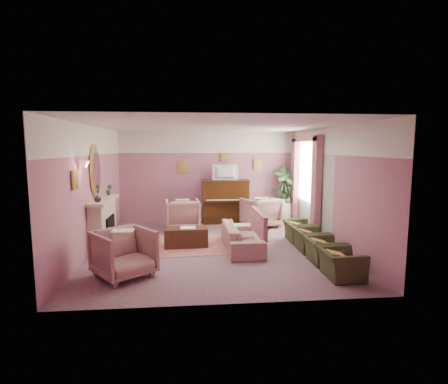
{
  "coord_description": "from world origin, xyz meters",
  "views": [
    {
      "loc": [
        -0.55,
        -7.93,
        2.33
      ],
      "look_at": [
        0.24,
        0.4,
        1.25
      ],
      "focal_mm": 28.0,
      "sensor_mm": 36.0,
      "label": 1
    }
  ],
  "objects": [
    {
      "name": "coffee_table",
      "position": [
        -0.69,
        0.12,
        0.23
      ],
      "size": [
        1.03,
        0.56,
        0.45
      ],
      "primitive_type": "cube",
      "rotation": [
        0.0,
        0.0,
        0.06
      ],
      "color": "#381F11",
      "rests_on": "floor"
    },
    {
      "name": "curtain_left",
      "position": [
        2.62,
        0.63,
        1.3
      ],
      "size": [
        0.16,
        0.34,
        2.6
      ],
      "primitive_type": "cube",
      "color": "#A45E68",
      "rests_on": "floor"
    },
    {
      "name": "fireplace_surround",
      "position": [
        -2.59,
        0.2,
        0.55
      ],
      "size": [
        0.3,
        1.4,
        1.1
      ],
      "primitive_type": "cube",
      "color": "#C2B295",
      "rests_on": "floor"
    },
    {
      "name": "television",
      "position": [
        0.5,
        2.63,
        1.6
      ],
      "size": [
        0.8,
        0.12,
        0.48
      ],
      "primitive_type": "imported",
      "color": "black",
      "rests_on": "piano"
    },
    {
      "name": "side_plant_small",
      "position": [
        2.44,
        2.54,
        0.84
      ],
      "size": [
        0.16,
        0.16,
        0.28
      ],
      "primitive_type": "imported",
      "color": "#254724",
      "rests_on": "side_table"
    },
    {
      "name": "fire_ember",
      "position": [
        -2.45,
        0.2,
        0.22
      ],
      "size": [
        0.06,
        0.54,
        0.1
      ],
      "primitive_type": "cube",
      "color": "#FF5710",
      "rests_on": "floor"
    },
    {
      "name": "print_back_right",
      "position": [
        1.55,
        2.96,
        1.78
      ],
      "size": [
        0.26,
        0.03,
        0.34
      ],
      "primitive_type": "cube",
      "color": "gold",
      "rests_on": "wall_back"
    },
    {
      "name": "print_left_wall",
      "position": [
        -2.71,
        -1.2,
        1.72
      ],
      "size": [
        0.03,
        0.28,
        0.36
      ],
      "primitive_type": "cube",
      "color": "gold",
      "rests_on": "wall_left"
    },
    {
      "name": "stripe_panel",
      "position": [
        2.73,
        1.3,
        1.07
      ],
      "size": [
        0.01,
        3.0,
        2.15
      ],
      "primitive_type": "cube",
      "color": "#A4ABA1",
      "rests_on": "wall_right"
    },
    {
      "name": "floor",
      "position": [
        0.0,
        0.0,
        0.0
      ],
      "size": [
        5.5,
        6.0,
        0.01
      ],
      "primitive_type": "cube",
      "color": "#7A5A63",
      "rests_on": "ground"
    },
    {
      "name": "sconce_shade",
      "position": [
        -2.62,
        -0.85,
        1.98
      ],
      "size": [
        0.2,
        0.2,
        0.16
      ],
      "primitive_type": "cone",
      "color": "#DD8467",
      "rests_on": "wall_left"
    },
    {
      "name": "side_table",
      "position": [
        2.32,
        2.64,
        0.35
      ],
      "size": [
        0.52,
        0.52,
        0.7
      ],
      "primitive_type": "cylinder",
      "color": "white",
      "rests_on": "floor"
    },
    {
      "name": "piano_top",
      "position": [
        0.5,
        2.68,
        1.31
      ],
      "size": [
        1.45,
        0.65,
        0.04
      ],
      "primitive_type": "cube",
      "color": "#321A09",
      "rests_on": "piano"
    },
    {
      "name": "side_plant_big",
      "position": [
        2.32,
        2.64,
        0.87
      ],
      "size": [
        0.3,
        0.3,
        0.34
      ],
      "primitive_type": "imported",
      "color": "#254724",
      "rests_on": "side_table"
    },
    {
      "name": "wall_left",
      "position": [
        -2.75,
        0.0,
        1.4
      ],
      "size": [
        0.02,
        6.0,
        2.8
      ],
      "primitive_type": "cube",
      "color": "#895B7B",
      "rests_on": "floor"
    },
    {
      "name": "mantel_plant",
      "position": [
        -2.55,
        0.75,
        1.29
      ],
      "size": [
        0.16,
        0.16,
        0.28
      ],
      "primitive_type": "imported",
      "color": "#254724",
      "rests_on": "mantel_shelf"
    },
    {
      "name": "mantel_shelf",
      "position": [
        -2.56,
        0.2,
        1.12
      ],
      "size": [
        0.4,
        1.55,
        0.07
      ],
      "primitive_type": "cube",
      "color": "#C2B295",
      "rests_on": "fireplace_surround"
    },
    {
      "name": "hearth",
      "position": [
        -2.39,
        0.2,
        0.01
      ],
      "size": [
        0.55,
        1.5,
        0.02
      ],
      "primitive_type": "cube",
      "color": "#C2B295",
      "rests_on": "floor"
    },
    {
      "name": "wall_front",
      "position": [
        0.0,
        -3.0,
        1.4
      ],
      "size": [
        5.5,
        0.02,
        2.8
      ],
      "primitive_type": "cube",
      "color": "#895B7B",
      "rests_on": "floor"
    },
    {
      "name": "fireplace_inset",
      "position": [
        -2.49,
        0.2,
        0.4
      ],
      "size": [
        0.18,
        0.72,
        0.68
      ],
      "primitive_type": "cube",
      "color": "black",
      "rests_on": "floor"
    },
    {
      "name": "curtain_right",
      "position": [
        2.62,
        2.47,
        1.3
      ],
      "size": [
        0.16,
        0.34,
        2.6
      ],
      "primitive_type": "cube",
      "color": "#A45E68",
      "rests_on": "floor"
    },
    {
      "name": "floral_armchair_left",
      "position": [
        -0.8,
        1.85,
        0.48
      ],
      "size": [
        0.92,
        0.92,
        0.96
      ],
      "primitive_type": "imported",
      "color": "tan",
      "rests_on": "floor"
    },
    {
      "name": "window_blind",
      "position": [
        2.7,
        1.55,
        1.7
      ],
      "size": [
        0.03,
        1.4,
        1.8
      ],
      "primitive_type": "cube",
      "color": "silver",
      "rests_on": "wall_right"
    },
    {
      "name": "olive_chair_c",
      "position": [
        2.1,
        -0.49,
        0.34
      ],
      "size": [
        0.55,
        0.78,
        0.68
      ],
      "primitive_type": "imported",
      "color": "#393F22",
      "rests_on": "floor"
    },
    {
      "name": "mantel_vase",
      "position": [
        -2.55,
        -0.3,
        1.23
      ],
      "size": [
        0.16,
        0.16,
        0.16
      ],
      "primitive_type": "imported",
      "color": "silver",
      "rests_on": "mantel_shelf"
    },
    {
      "name": "floral_armchair_right",
      "position": [
        1.48,
        2.01,
        0.48
      ],
      "size": [
        0.92,
        0.92,
        0.96
      ],
      "primitive_type": "imported",
      "color": "tan",
      "rests_on": "floor"
    },
    {
      "name": "area_rug",
      "position": [
        -0.69,
        0.2,
        0.01
      ],
      "size": [
        2.59,
        1.93,
        0.01
      ],
      "primitive_type": "cube",
      "rotation": [
        0.0,
        0.0,
        0.05
      ],
      "color": "#A76055",
      "rests_on": "floor"
    },
    {
      "name": "picture_rail_band",
      "position": [
        0.0,
        2.99,
        2.47
      ],
      "size": [
        5.5,
        0.01,
        0.65
      ],
      "primitive_type": "cube",
      "color": "silver",
      "rests_on": "wall_back"
    },
    {
      "name": "table_paper",
      "position": [
        -0.64,
        0.12,
        0.46
      ],
      "size": [
        0.35,
        0.28,
        0.01
      ],
      "primitive_type": "cube",
      "color": "white",
      "rests_on": "coffee_table"
    },
    {
      "name": "olive_chair_d",
      "position": [
        2.1,
        0.33,
        0.34
      ],
      "size": [
        0.55,
        0.78,
        0.68
      ],
      "primitive_type": "imported",
      "color": "#393F22",
      "rests_on": "floor"
    },
    {
      "name": "palm_plant",
      "position": [
        2.33,
        2.58,
        1.06
      ],
      "size": [
        0.76,
        0.76,
        1.44
      ],
      "primitive_type": "imported",
      "color": "#254724",
      "rests_on": "palm_pot"
    },
    {
      "name": "floral_armchair_front",
      "position": [
        -1.77,
        -1.71,
        0.48
      ],
      "size": [
        0.92,
        0.92,
        0.96
      ],
      "primitive_type": "imported",
      "color": "tan",
      "rests_on": "floor"
    },
    {
      "name": "wall_right",
      "position": [
        2.75,
        0.0,
        1.4
      ],
      "size": [
        0.02,
        6.0,
        2.8
      ],
      "primitive_type": "cube",
      "color": "#895B7B",
      "rests_on": "floor"
    },
    {
      "name": "mirror_glass",
      "position": [
        -2.67,
        0.2,
        1.8
      ],
      "size": [
        0.01,
        0.6,
        1.06
      ],
      "primitive_type": "ellipsoid",
      "color": "white",
      "rests_on": "wall_left"
    },
    {
      "name": "print_back_mid",
      "position": [
        0.5,
        2.96,
        2.0
      ],
      "size": [
        0.22,
        0.03,
        0.26
      ],
      "primitive_type": "cube",
      "color": "gold",
      "rests_on": "wall_back"
    },
    {
      "name": "pelmet",
      "position": [
        2.62,
        1.55,
        2.56
      ],
      "size": [
        0.16,
        2.2,
        0.16
      ],
      "primitive_type": "cube",
      "color": "#A45E68",
      "rests_on": "wall_right"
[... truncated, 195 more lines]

